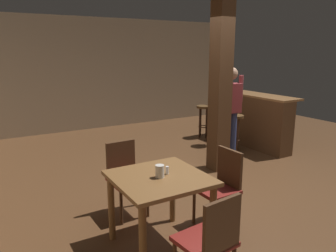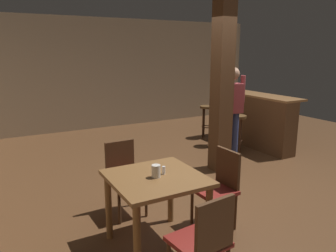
{
  "view_description": "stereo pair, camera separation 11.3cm",
  "coord_description": "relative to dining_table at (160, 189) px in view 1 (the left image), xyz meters",
  "views": [
    {
      "loc": [
        -3.22,
        -3.73,
        2.0
      ],
      "look_at": [
        -0.96,
        0.14,
        0.96
      ],
      "focal_mm": 35.0,
      "sensor_mm": 36.0,
      "label": 1
    },
    {
      "loc": [
        -3.12,
        -3.78,
        2.0
      ],
      "look_at": [
        -0.96,
        0.14,
        0.96
      ],
      "focal_mm": 35.0,
      "sensor_mm": 36.0,
      "label": 2
    }
  ],
  "objects": [
    {
      "name": "ground_plane",
      "position": [
        1.75,
        1.05,
        -0.64
      ],
      "size": [
        10.8,
        10.8,
        0.0
      ],
      "primitive_type": "plane",
      "color": "#4C301C"
    },
    {
      "name": "wall_back",
      "position": [
        1.75,
        5.55,
        0.76
      ],
      "size": [
        8.0,
        0.1,
        2.8
      ],
      "primitive_type": "cube",
      "color": "gray",
      "rests_on": "ground_plane"
    },
    {
      "name": "pillar",
      "position": [
        1.97,
        1.51,
        0.76
      ],
      "size": [
        0.28,
        0.28,
        2.8
      ],
      "primitive_type": "cube",
      "color": "#4C301C",
      "rests_on": "ground_plane"
    },
    {
      "name": "dining_table",
      "position": [
        0.0,
        0.0,
        0.0
      ],
      "size": [
        0.9,
        0.9,
        0.77
      ],
      "color": "brown",
      "rests_on": "ground_plane"
    },
    {
      "name": "chair_east",
      "position": [
        0.82,
        0.03,
        -0.13
      ],
      "size": [
        0.43,
        0.43,
        0.89
      ],
      "color": "maroon",
      "rests_on": "ground_plane"
    },
    {
      "name": "chair_south",
      "position": [
        0.03,
        -0.81,
        -0.13
      ],
      "size": [
        0.46,
        0.46,
        0.89
      ],
      "color": "maroon",
      "rests_on": "ground_plane"
    },
    {
      "name": "chair_north",
      "position": [
        -0.01,
        0.86,
        -0.13
      ],
      "size": [
        0.43,
        0.43,
        0.89
      ],
      "color": "maroon",
      "rests_on": "ground_plane"
    },
    {
      "name": "napkin_cup",
      "position": [
        -0.01,
        -0.03,
        0.2
      ],
      "size": [
        0.09,
        0.09,
        0.13
      ],
      "primitive_type": "cylinder",
      "color": "beige",
      "rests_on": "dining_table"
    },
    {
      "name": "salt_shaker",
      "position": [
        0.09,
        0.01,
        0.18
      ],
      "size": [
        0.03,
        0.03,
        0.08
      ],
      "primitive_type": "cylinder",
      "color": "silver",
      "rests_on": "dining_table"
    },
    {
      "name": "standing_person",
      "position": [
        2.25,
        1.57,
        0.37
      ],
      "size": [
        0.47,
        0.25,
        1.72
      ],
      "color": "maroon",
      "rests_on": "ground_plane"
    },
    {
      "name": "bar_counter",
      "position": [
        3.48,
        2.41,
        -0.08
      ],
      "size": [
        0.56,
        2.17,
        1.1
      ],
      "color": "brown",
      "rests_on": "ground_plane"
    },
    {
      "name": "bar_stool_near",
      "position": [
        2.84,
        2.1,
        -0.07
      ],
      "size": [
        0.36,
        0.36,
        0.75
      ],
      "color": "#4C3319",
      "rests_on": "ground_plane"
    },
    {
      "name": "bar_stool_mid",
      "position": [
        2.83,
        2.7,
        -0.04
      ],
      "size": [
        0.33,
        0.33,
        0.8
      ],
      "color": "#4C3319",
      "rests_on": "ground_plane"
    },
    {
      "name": "bar_stool_far",
      "position": [
        3.02,
        3.35,
        -0.08
      ],
      "size": [
        0.33,
        0.33,
        0.74
      ],
      "color": "#4C3319",
      "rests_on": "ground_plane"
    }
  ]
}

